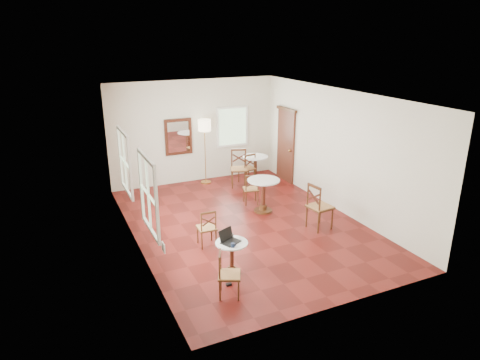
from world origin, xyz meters
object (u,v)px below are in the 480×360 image
(chair_mid_b, at_px, (319,207))
(laptop, at_px, (229,239))
(chair_back_a, at_px, (247,168))
(cafe_table_mid, at_px, (263,192))
(mouse, at_px, (233,245))
(chair_near_b, at_px, (228,274))
(chair_mid_a, at_px, (251,189))
(cafe_table_back, at_px, (255,166))
(floor_lamp, at_px, (205,130))
(power_adapter, at_px, (229,284))
(navy_mug, at_px, (233,245))
(chair_near_a, at_px, (207,228))
(chair_back_b, at_px, (239,168))
(cafe_table_near, at_px, (232,254))
(water_glass, at_px, (232,237))

(chair_mid_b, bearing_deg, laptop, 102.30)
(chair_back_a, bearing_deg, chair_mid_b, 85.61)
(cafe_table_mid, relative_size, laptop, 2.04)
(chair_mid_b, distance_m, mouse, 2.82)
(chair_near_b, height_order, chair_mid_b, chair_mid_b)
(chair_mid_a, distance_m, chair_mid_b, 2.11)
(cafe_table_back, bearing_deg, chair_back_a, 175.20)
(cafe_table_mid, height_order, chair_mid_a, cafe_table_mid)
(floor_lamp, xyz_separation_m, power_adapter, (-1.56, -5.35, -1.59))
(navy_mug, bearing_deg, chair_near_b, -122.49)
(chair_mid_b, bearing_deg, chair_near_a, 77.16)
(cafe_table_mid, bearing_deg, cafe_table_back, 68.52)
(mouse, bearing_deg, chair_mid_a, 43.43)
(chair_back_b, bearing_deg, cafe_table_mid, -75.67)
(cafe_table_near, bearing_deg, chair_back_b, 63.83)
(cafe_table_mid, relative_size, chair_mid_b, 0.78)
(floor_lamp, xyz_separation_m, laptop, (-1.38, -4.94, -0.92))
(chair_mid_b, relative_size, laptop, 2.60)
(chair_near_a, xyz_separation_m, chair_near_b, (-0.32, -1.86, 0.00))
(chair_back_b, xyz_separation_m, navy_mug, (-2.18, -4.50, 0.14))
(chair_near_a, distance_m, chair_mid_a, 2.51)
(cafe_table_mid, xyz_separation_m, chair_mid_b, (0.68, -1.40, 0.01))
(cafe_table_near, relative_size, cafe_table_mid, 0.75)
(chair_near_a, relative_size, navy_mug, 8.15)
(cafe_table_mid, height_order, water_glass, cafe_table_mid)
(laptop, relative_size, power_adapter, 4.17)
(cafe_table_near, distance_m, water_glass, 0.32)
(chair_mid_a, bearing_deg, cafe_table_near, 72.97)
(water_glass, distance_m, power_adapter, 0.86)
(chair_back_a, relative_size, laptop, 2.23)
(cafe_table_near, height_order, chair_near_b, chair_near_b)
(cafe_table_near, xyz_separation_m, navy_mug, (-0.05, -0.18, 0.28))
(chair_back_b, distance_m, navy_mug, 5.01)
(chair_back_a, xyz_separation_m, water_glass, (-2.39, -4.33, 0.23))
(water_glass, bearing_deg, cafe_table_near, -118.99)
(cafe_table_near, bearing_deg, mouse, -105.33)
(cafe_table_near, bearing_deg, cafe_table_back, 58.60)
(chair_near_b, distance_m, floor_lamp, 5.99)
(chair_near_a, bearing_deg, chair_back_a, -124.58)
(cafe_table_near, xyz_separation_m, chair_mid_b, (2.56, 0.94, 0.14))
(floor_lamp, bearing_deg, chair_mid_b, -73.15)
(chair_mid_b, bearing_deg, chair_back_b, 0.54)
(chair_back_a, relative_size, mouse, 8.73)
(chair_near_a, xyz_separation_m, chair_back_b, (2.16, 3.11, 0.13))
(chair_mid_b, xyz_separation_m, chair_back_a, (-0.11, 3.50, -0.08))
(cafe_table_back, distance_m, laptop, 5.17)
(laptop, bearing_deg, floor_lamp, 49.41)
(chair_near_a, xyz_separation_m, chair_back_a, (2.48, 3.22, 0.05))
(mouse, height_order, power_adapter, mouse)
(cafe_table_near, height_order, chair_back_b, chair_back_b)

